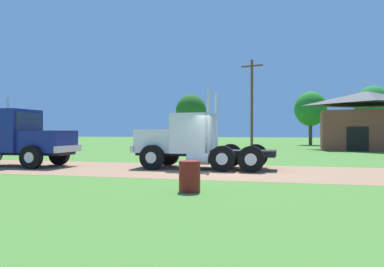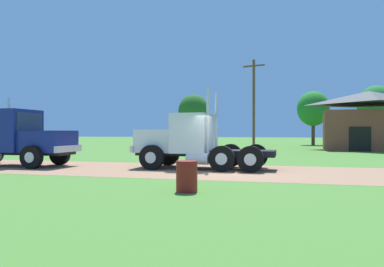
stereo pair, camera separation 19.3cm
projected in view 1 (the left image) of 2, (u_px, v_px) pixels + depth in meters
name	position (u px, v px, depth m)	size (l,w,h in m)	color
ground_plane	(225.00, 171.00, 16.92)	(200.00, 200.00, 0.00)	#4A7D2F
dirt_track	(225.00, 171.00, 16.92)	(120.00, 6.60, 0.01)	#A07454
truck_foreground_white	(189.00, 142.00, 18.26)	(6.68, 2.78, 3.70)	black
truck_near_left	(17.00, 140.00, 19.39)	(7.77, 2.66, 3.63)	black
steel_barrel	(190.00, 176.00, 11.15)	(0.63, 0.63, 0.91)	maroon
shed_building	(367.00, 121.00, 36.98)	(9.15, 8.50, 5.70)	brown
utility_pole_near	(252.00, 102.00, 37.19)	(2.15, 0.77, 8.79)	brown
tree_left	(191.00, 111.00, 52.30)	(4.18, 4.18, 6.89)	#513823
tree_mid	(310.00, 109.00, 49.87)	(4.13, 4.13, 7.04)	#513823
tree_right	(373.00, 105.00, 45.90)	(4.30, 4.30, 7.32)	#513823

